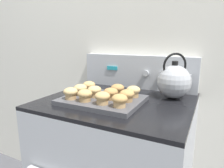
{
  "coord_description": "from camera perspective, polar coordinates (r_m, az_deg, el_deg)",
  "views": [
    {
      "loc": [
        0.43,
        -0.57,
        1.24
      ],
      "look_at": [
        -0.02,
        0.32,
        1.02
      ],
      "focal_mm": 32.0,
      "sensor_mm": 36.0,
      "label": 1
    }
  ],
  "objects": [
    {
      "name": "muffin_r1_c3",
      "position": [
        0.94,
        4.3,
        -3.19
      ],
      "size": [
        0.07,
        0.07,
        0.06
      ],
      "color": "#A37A4C",
      "rests_on": "muffin_pan"
    },
    {
      "name": "muffin_r2_c0",
      "position": [
        1.13,
        -6.57,
        -0.52
      ],
      "size": [
        0.07,
        0.07,
        0.06
      ],
      "color": "tan",
      "rests_on": "muffin_pan"
    },
    {
      "name": "muffin_r0_c0",
      "position": [
        1.0,
        -11.73,
        -2.5
      ],
      "size": [
        0.07,
        0.07,
        0.06
      ],
      "color": "tan",
      "rests_on": "muffin_pan"
    },
    {
      "name": "wall_back",
      "position": [
        1.33,
        8.22,
        10.55
      ],
      "size": [
        8.0,
        0.05,
        2.4
      ],
      "color": "silver",
      "rests_on": "ground_plane"
    },
    {
      "name": "tea_kettle",
      "position": [
        1.11,
        17.3,
        0.83
      ],
      "size": [
        0.19,
        0.18,
        0.24
      ],
      "color": "#ADAFB5",
      "rests_on": "stove_range"
    },
    {
      "name": "muffin_r1_c1",
      "position": [
        1.02,
        -5.04,
        -2.0
      ],
      "size": [
        0.07,
        0.07,
        0.06
      ],
      "color": "tan",
      "rests_on": "muffin_pan"
    },
    {
      "name": "muffin_r2_c2",
      "position": [
        1.05,
        1.58,
        -1.44
      ],
      "size": [
        0.07,
        0.07,
        0.06
      ],
      "color": "#A37A4C",
      "rests_on": "muffin_pan"
    },
    {
      "name": "muffin_r1_c2",
      "position": [
        0.97,
        -0.57,
        -2.63
      ],
      "size": [
        0.07,
        0.07,
        0.06
      ],
      "color": "#A37A4C",
      "rests_on": "muffin_pan"
    },
    {
      "name": "muffin_r0_c2",
      "position": [
        0.9,
        -2.97,
        -3.85
      ],
      "size": [
        0.07,
        0.07,
        0.06
      ],
      "color": "tan",
      "rests_on": "muffin_pan"
    },
    {
      "name": "muffin_r2_c3",
      "position": [
        1.02,
        6.12,
        -2.01
      ],
      "size": [
        0.07,
        0.07,
        0.06
      ],
      "color": "tan",
      "rests_on": "muffin_pan"
    },
    {
      "name": "muffin_r0_c3",
      "position": [
        0.86,
        2.17,
        -4.62
      ],
      "size": [
        0.07,
        0.07,
        0.06
      ],
      "color": "tan",
      "rests_on": "muffin_pan"
    },
    {
      "name": "muffin_pan",
      "position": [
        1.0,
        -2.76,
        -4.58
      ],
      "size": [
        0.39,
        0.3,
        0.02
      ],
      "color": "#4C4C51",
      "rests_on": "stove_range"
    },
    {
      "name": "muffin_r0_c1",
      "position": [
        0.95,
        -7.78,
        -3.13
      ],
      "size": [
        0.07,
        0.07,
        0.06
      ],
      "color": "tan",
      "rests_on": "muffin_pan"
    },
    {
      "name": "control_panel",
      "position": [
        1.3,
        7.29,
        3.51
      ],
      "size": [
        0.74,
        0.07,
        0.21
      ],
      "color": "#B7BABF",
      "rests_on": "stove_range"
    },
    {
      "name": "muffin_r1_c0",
      "position": [
        1.06,
        -9.0,
        -1.47
      ],
      "size": [
        0.07,
        0.07,
        0.06
      ],
      "color": "olive",
      "rests_on": "muffin_pan"
    }
  ]
}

